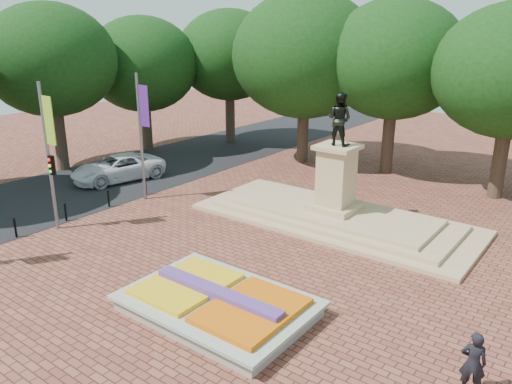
{
  "coord_description": "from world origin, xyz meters",
  "views": [
    {
      "loc": [
        11.02,
        -13.06,
        9.26
      ],
      "look_at": [
        -1.89,
        3.98,
        2.2
      ],
      "focal_mm": 35.0,
      "sensor_mm": 36.0,
      "label": 1
    }
  ],
  "objects_px": {
    "flower_bed": "(218,303)",
    "pedestrian": "(473,363)",
    "monument": "(335,204)",
    "van": "(118,168)"
  },
  "relations": [
    {
      "from": "flower_bed",
      "to": "van",
      "type": "xyz_separation_m",
      "value": [
        -15.4,
        7.94,
        0.43
      ]
    },
    {
      "from": "flower_bed",
      "to": "pedestrian",
      "type": "xyz_separation_m",
      "value": [
        7.89,
        1.12,
        0.54
      ]
    },
    {
      "from": "monument",
      "to": "pedestrian",
      "type": "distance_m",
      "value": 12.59
    },
    {
      "from": "van",
      "to": "pedestrian",
      "type": "distance_m",
      "value": 24.26
    },
    {
      "from": "flower_bed",
      "to": "pedestrian",
      "type": "bearing_deg",
      "value": 8.09
    },
    {
      "from": "flower_bed",
      "to": "van",
      "type": "height_order",
      "value": "van"
    },
    {
      "from": "monument",
      "to": "van",
      "type": "relative_size",
      "value": 2.41
    },
    {
      "from": "monument",
      "to": "pedestrian",
      "type": "relative_size",
      "value": 7.62
    },
    {
      "from": "van",
      "to": "flower_bed",
      "type": "bearing_deg",
      "value": -12.76
    },
    {
      "from": "monument",
      "to": "pedestrian",
      "type": "bearing_deg",
      "value": -44.87
    }
  ]
}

